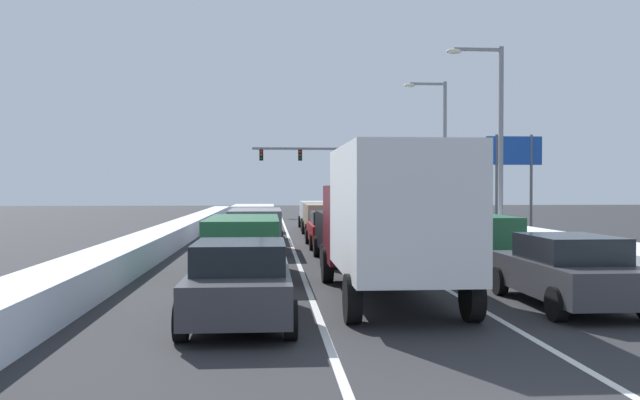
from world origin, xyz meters
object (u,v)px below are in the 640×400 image
Objects in this scene: sedan_navy_right_lane_fifth at (374,217)px; sedan_red_center_lane_third at (331,229)px; sedan_charcoal_right_lane_nearest at (567,270)px; suv_green_right_lane_second at (467,236)px; street_lamp_right_mid at (439,142)px; sedan_charcoal_left_lane_nearest at (240,281)px; roadside_sign_right at (514,161)px; sedan_white_right_lane_fourth at (391,222)px; suv_black_center_lane_second at (349,232)px; box_truck_center_lane_nearest at (390,215)px; sedan_navy_left_lane_fifth at (258,218)px; traffic_light_gantry at (332,163)px; suv_white_left_lane_fourth at (253,219)px; street_lamp_right_near at (494,127)px; suv_silver_center_lane_fifth at (317,212)px; suv_green_left_lane_second at (244,241)px; suv_gray_right_lane_third at (418,224)px; suv_gray_left_lane_third at (256,226)px; suv_tan_center_lane_fourth at (324,217)px.

sedan_navy_right_lane_fifth is 12.52m from sedan_red_center_lane_third.
suv_green_right_lane_second is (-0.12, 6.79, 0.25)m from sedan_charcoal_right_lane_nearest.
street_lamp_right_mid is (4.25, 19.91, 4.31)m from suv_green_right_lane_second.
sedan_charcoal_left_lane_nearest is 28.29m from roadside_sign_right.
sedan_charcoal_right_lane_nearest is 1.00× the size of sedan_white_right_lane_fourth.
sedan_red_center_lane_third is at bearing -142.45° from roadside_sign_right.
suv_black_center_lane_second reaches higher than sedan_charcoal_right_lane_nearest.
sedan_navy_left_lane_fifth is (-3.30, 23.77, -1.14)m from box_truck_center_lane_nearest.
sedan_navy_right_lane_fifth is 6.12m from street_lamp_right_mid.
traffic_light_gantry is at bearing 85.65° from suv_black_center_lane_second.
sedan_red_center_lane_third is 0.92× the size of suv_white_left_lane_fourth.
sedan_white_right_lane_fourth is 0.50× the size of street_lamp_right_near.
box_truck_center_lane_nearest is at bearing -90.50° from suv_silver_center_lane_fifth.
street_lamp_right_near reaches higher than roadside_sign_right.
traffic_light_gantry is at bearing 91.04° from sedan_charcoal_right_lane_nearest.
suv_white_left_lane_fourth is at bearing 120.14° from suv_green_right_lane_second.
suv_green_left_lane_second reaches higher than sedan_white_right_lane_fourth.
suv_white_left_lane_fourth is (-6.98, -1.54, 0.25)m from sedan_white_right_lane_fourth.
sedan_white_right_lane_fourth and sedan_navy_left_lane_fifth have the same top height.
suv_green_left_lane_second is 23.10m from roadside_sign_right.
sedan_navy_left_lane_fifth is at bearing 120.44° from suv_gray_right_lane_third.
street_lamp_right_near is (10.83, -8.60, 4.52)m from sedan_navy_left_lane_fifth.
street_lamp_right_near reaches higher than suv_black_center_lane_second.
sedan_white_right_lane_fourth is at bearing 89.71° from suv_green_right_lane_second.
suv_green_right_lane_second is 8.52m from sedan_red_center_lane_third.
traffic_light_gantry is (5.97, 32.63, 3.72)m from suv_gray_left_lane_third.
sedan_red_center_lane_third is at bearing -91.35° from suv_silver_center_lane_fifth.
suv_gray_right_lane_third and suv_gray_left_lane_third have the same top height.
sedan_navy_right_lane_fifth is 0.63× the size of box_truck_center_lane_nearest.
suv_green_left_lane_second is (-6.92, -14.92, 0.25)m from sedan_white_right_lane_fourth.
suv_silver_center_lane_fifth is at bearing 88.65° from sedan_red_center_lane_third.
roadside_sign_right is (14.25, 10.63, 3.00)m from suv_gray_left_lane_third.
suv_green_right_lane_second is 1.09× the size of sedan_navy_left_lane_fifth.
suv_gray_left_lane_third is 1.00× the size of suv_white_left_lane_fourth.
sedan_navy_right_lane_fifth is at bearing 110.58° from street_lamp_right_near.
suv_silver_center_lane_fifth is 28.25m from sedan_charcoal_left_lane_nearest.
suv_black_center_lane_second is at bearing -94.35° from traffic_light_gantry.
street_lamp_right_near reaches higher than traffic_light_gantry.
suv_tan_center_lane_fourth is 0.54× the size of street_lamp_right_mid.
traffic_light_gantry is at bearing 91.76° from sedan_white_right_lane_fourth.
street_lamp_right_mid is at bearing 72.16° from suv_gray_right_lane_third.
sedan_navy_right_lane_fifth is 1.00× the size of sedan_charcoal_left_lane_nearest.
suv_black_center_lane_second reaches higher than sedan_white_right_lane_fourth.
suv_green_right_lane_second is at bearing 49.96° from sedan_charcoal_left_lane_nearest.
traffic_light_gantry is at bearing 79.63° from suv_gray_left_lane_third.
traffic_light_gantry reaches higher than suv_green_left_lane_second.
suv_gray_right_lane_third and suv_silver_center_lane_fifth have the same top height.
sedan_navy_right_lane_fifth and sedan_navy_left_lane_fifth have the same top height.
suv_black_center_lane_second is 1.00× the size of suv_silver_center_lane_fifth.
suv_tan_center_lane_fourth is at bearing 68.01° from suv_gray_left_lane_third.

